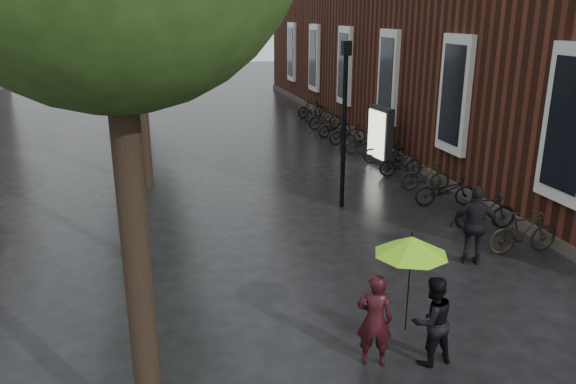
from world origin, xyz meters
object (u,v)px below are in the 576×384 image
object	(u,v)px
person_black	(432,321)
lamp_post	(345,109)
person_burgundy	(375,320)
pedestrian_walking	(475,226)
parked_bicycles	(373,147)
ad_lightbox	(380,135)

from	to	relation	value
person_black	lamp_post	world-z (taller)	lamp_post
person_black	lamp_post	distance (m)	7.97
person_burgundy	pedestrian_walking	distance (m)	4.69
person_black	pedestrian_walking	bearing A→B (deg)	-137.58
person_burgundy	pedestrian_walking	bearing A→B (deg)	-119.76
person_burgundy	person_black	world-z (taller)	person_burgundy
person_burgundy	pedestrian_walking	size ratio (longest dim) A/B	0.87
pedestrian_walking	lamp_post	bearing A→B (deg)	-48.00
person_black	parked_bicycles	world-z (taller)	person_black
lamp_post	parked_bicycles	bearing A→B (deg)	58.85
person_black	pedestrian_walking	xyz separation A→B (m)	(2.73, 3.19, 0.15)
person_burgundy	ad_lightbox	xyz separation A→B (m)	(5.05, 11.70, 0.28)
person_black	ad_lightbox	world-z (taller)	ad_lightbox
person_black	pedestrian_walking	world-z (taller)	pedestrian_walking
person_burgundy	person_black	xyz separation A→B (m)	(0.89, -0.20, -0.04)
pedestrian_walking	parked_bicycles	bearing A→B (deg)	-76.28
person_burgundy	person_black	bearing A→B (deg)	-171.82
pedestrian_walking	ad_lightbox	size ratio (longest dim) A/B	0.85
person_black	lamp_post	xyz separation A→B (m)	(1.17, 7.60, 2.09)
lamp_post	person_burgundy	bearing A→B (deg)	-105.61
person_black	ad_lightbox	xyz separation A→B (m)	(4.15, 11.90, 0.32)
person_burgundy	lamp_post	xyz separation A→B (m)	(2.07, 7.40, 2.06)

